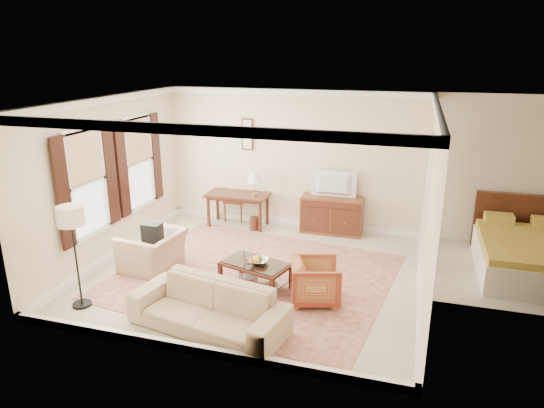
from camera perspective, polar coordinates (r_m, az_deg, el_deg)
The scene contains 21 objects.
room_shell at distance 7.71m, azimuth -2.09°, elevation 8.87°, with size 5.51×5.01×2.91m.
annex_bedroom at distance 9.23m, azimuth 28.29°, elevation -5.57°, with size 3.00×2.70×2.90m.
window_front at distance 8.56m, azimuth -21.00°, elevation 2.28°, with size 0.12×1.56×1.80m, color #CCB284, non-canonical shape.
window_rear at distance 9.83m, azimuth -15.44°, elevation 4.71°, with size 0.12×1.56×1.80m, color #CCB284, non-canonical shape.
doorway at distance 9.09m, azimuth 17.59°, elevation 0.39°, with size 0.10×1.12×2.25m, color white, non-canonical shape.
rug at distance 8.28m, azimuth -2.18°, elevation -8.44°, with size 4.38×3.75×0.01m, color maroon.
writing_desk at distance 10.39m, azimuth -4.05°, elevation 0.64°, with size 1.32×0.66×0.72m.
desk_chair at distance 10.79m, azimuth -4.29°, elevation 0.80°, with size 0.45×0.45×1.05m, color brown, non-canonical shape.
desk_lamp at distance 10.16m, azimuth -2.08°, elevation 2.41°, with size 0.32×0.32×0.50m, color silver, non-canonical shape.
framed_prints at distance 10.42m, azimuth -2.91°, elevation 8.22°, with size 0.25×0.04×0.68m, color #472114, non-canonical shape.
sideboard at distance 10.11m, azimuth 7.05°, elevation -1.28°, with size 1.26×0.48×0.77m, color brown.
tv at distance 9.85m, azimuth 7.21°, elevation 3.25°, with size 0.89×0.51×0.12m, color black.
coffee_table at distance 7.76m, azimuth -1.95°, elevation -7.58°, with size 1.19×0.89×0.45m.
fruit_bowl at distance 7.65m, azimuth -1.57°, elevation -6.64°, with size 0.42×0.42×0.10m, color silver.
book_a at distance 7.95m, azimuth -3.16°, elevation -8.27°, with size 0.28×0.04×0.38m, color brown.
book_b at distance 7.70m, azimuth -0.60°, elevation -9.20°, with size 0.28×0.03×0.38m, color brown.
striped_armchair at distance 7.39m, azimuth 5.14°, elevation -8.81°, with size 0.71×0.66×0.73m, color maroon.
club_armchair at distance 8.64m, azimuth -13.90°, elevation -4.65°, with size 1.02×0.66×0.89m, color tan.
backpack at distance 8.51m, azimuth -13.91°, elevation -3.23°, with size 0.32×0.22×0.40m, color black.
sofa at distance 6.71m, azimuth -7.54°, elevation -11.23°, with size 2.18×0.64×0.85m, color tan.
floor_lamp at distance 7.43m, azimuth -22.53°, elevation -2.13°, with size 0.38×0.38×1.56m.
Camera 1 is at (2.43, -7.22, 3.66)m, focal length 32.00 mm.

